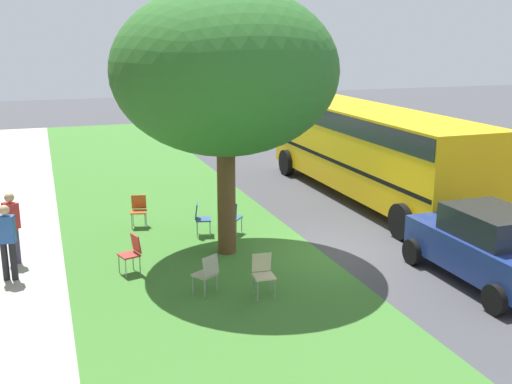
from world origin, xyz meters
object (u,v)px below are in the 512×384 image
chair_0 (232,215)px  chair_1 (139,208)px  street_tree (225,72)px  parked_car (487,245)px  chair_4 (263,271)px  school_bus (370,145)px  pedestrian_0 (7,239)px  chair_3 (132,251)px  pedestrian_1 (12,225)px  chair_5 (207,272)px  chair_2 (201,216)px

chair_0 → chair_1: same height
street_tree → parked_car: street_tree is taller
chair_1 → chair_4: bearing=-163.2°
chair_1 → parked_car: (-6.44, -6.40, 0.32)m
street_tree → chair_1: size_ratio=7.16×
parked_car → school_bus: school_bus is taller
school_bus → pedestrian_0: school_bus is taller
street_tree → parked_car: 6.90m
parked_car → pedestrian_0: pedestrian_0 is taller
school_bus → chair_4: bearing=136.4°
chair_3 → chair_4: size_ratio=1.00×
chair_3 → pedestrian_1: (1.55, 2.50, 0.41)m
chair_1 → chair_5: 5.19m
street_tree → parked_car: size_ratio=1.70×
chair_5 → pedestrian_1: (3.30, 3.77, 0.41)m
chair_5 → pedestrian_0: pedestrian_0 is taller
street_tree → chair_1: bearing=31.2°
chair_2 → street_tree: bearing=-169.4°
chair_0 → pedestrian_0: 5.67m
chair_4 → chair_5: size_ratio=1.00×
chair_2 → chair_0: bearing=-102.7°
pedestrian_0 → pedestrian_1: 1.08m
chair_0 → school_bus: size_ratio=0.08×
chair_3 → chair_4: bearing=-132.0°
street_tree → chair_3: (-0.60, 2.38, -3.84)m
chair_3 → parked_car: (-3.03, -7.08, 0.32)m
chair_2 → pedestrian_1: pedestrian_1 is taller
chair_1 → chair_3: (-3.41, 0.68, 0.00)m
chair_0 → parked_car: parked_car is taller
chair_3 → chair_4: (-2.11, -2.34, 0.00)m
chair_4 → pedestrian_1: size_ratio=0.52×
school_bus → chair_5: bearing=129.9°
street_tree → school_bus: size_ratio=0.61×
pedestrian_0 → chair_5: bearing=-120.1°
chair_2 → pedestrian_1: size_ratio=0.52×
street_tree → chair_2: size_ratio=7.16×
chair_4 → school_bus: (6.16, -5.87, 1.24)m
chair_2 → chair_3: (-2.09, 2.10, 0.00)m
chair_2 → pedestrian_0: (-1.62, 4.67, 0.41)m
school_bus → pedestrian_1: (-2.50, 10.71, -0.83)m
street_tree → pedestrian_1: size_ratio=3.73×
chair_3 → school_bus: (4.06, -8.21, 1.24)m
chair_0 → school_bus: 5.86m
chair_1 → school_bus: 7.66m
school_bus → chair_2: bearing=107.8°
chair_3 → chair_2: bearing=-45.1°
chair_4 → pedestrian_1: bearing=52.9°
chair_1 → pedestrian_0: 4.40m
street_tree → chair_5: size_ratio=7.16×
chair_0 → chair_4: 4.06m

